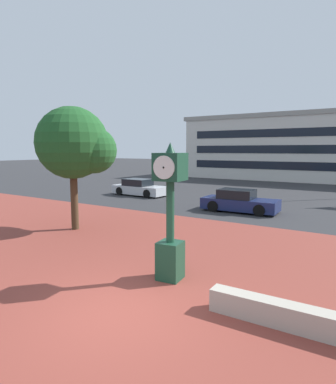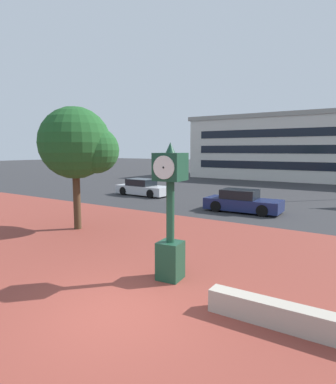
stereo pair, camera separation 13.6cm
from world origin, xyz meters
name	(u,v)px [view 2 (the right image)]	position (x,y,z in m)	size (l,w,h in m)	color
ground_plane	(117,312)	(0.00, 0.00, 0.00)	(200.00, 200.00, 0.00)	#2D2D30
plaza_brick_paving	(185,271)	(0.00, 2.92, 0.00)	(44.00, 13.84, 0.01)	brown
planter_wall	(285,317)	(3.26, 1.36, 0.25)	(3.20, 0.40, 0.50)	#ADA393
street_clock	(170,213)	(-0.05, 2.21, 1.86)	(0.81, 0.86, 3.74)	#19422D
plaza_tree	(79,145)	(-6.55, 4.84, 3.76)	(3.38, 3.14, 5.42)	#42301E
car_street_near	(143,188)	(-11.09, 15.08, 0.57)	(4.53, 1.98, 1.28)	#B7BABF
car_street_distant	(242,202)	(-2.06, 12.80, 0.57)	(4.35, 1.96, 1.28)	navy
civic_building	(332,147)	(-0.77, 37.89, 3.86)	(32.42, 11.66, 7.69)	beige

